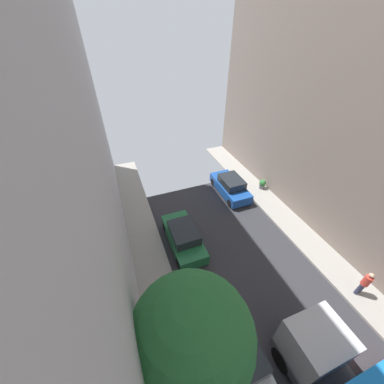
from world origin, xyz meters
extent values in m
cube|color=white|center=(-2.70, 3.71, 0.55)|extent=(1.76, 4.20, 0.76)
cube|color=#1E2328|center=(-2.70, 3.56, 1.25)|extent=(1.56, 2.10, 0.64)
cylinder|color=black|center=(-3.48, 5.26, 0.32)|extent=(0.22, 0.64, 0.64)
cylinder|color=black|center=(-1.92, 5.26, 0.32)|extent=(0.22, 0.64, 0.64)
cube|color=#1E6638|center=(-2.70, 10.36, 0.55)|extent=(1.76, 4.20, 0.76)
cube|color=#1E2328|center=(-2.70, 10.21, 1.25)|extent=(1.56, 2.10, 0.64)
cylinder|color=black|center=(-3.48, 11.91, 0.32)|extent=(0.22, 0.64, 0.64)
cylinder|color=black|center=(-1.92, 11.91, 0.32)|extent=(0.22, 0.64, 0.64)
cylinder|color=black|center=(-3.48, 8.81, 0.32)|extent=(0.22, 0.64, 0.64)
cylinder|color=black|center=(-1.92, 8.81, 0.32)|extent=(0.22, 0.64, 0.64)
cube|color=#194799|center=(2.70, 14.11, 0.55)|extent=(1.76, 4.20, 0.76)
cube|color=#1E2328|center=(2.70, 13.96, 1.25)|extent=(1.56, 2.10, 0.64)
cylinder|color=black|center=(1.92, 15.66, 0.32)|extent=(0.22, 0.64, 0.64)
cylinder|color=black|center=(3.48, 15.66, 0.32)|extent=(0.22, 0.64, 0.64)
cylinder|color=black|center=(1.92, 12.56, 0.32)|extent=(0.22, 0.64, 0.64)
cylinder|color=black|center=(3.48, 12.56, 0.32)|extent=(0.22, 0.64, 0.64)
cube|color=#B7B7BC|center=(0.00, 2.67, 1.83)|extent=(2.10, 1.80, 1.70)
cylinder|color=black|center=(-0.98, 2.87, 0.48)|extent=(0.30, 0.96, 0.96)
cylinder|color=black|center=(0.98, 2.87, 0.48)|extent=(0.30, 0.96, 0.96)
cylinder|color=#2D334C|center=(4.70, 3.91, 0.56)|extent=(0.18, 0.18, 0.82)
cylinder|color=#2D334C|center=(4.92, 3.91, 0.56)|extent=(0.18, 0.18, 0.82)
cylinder|color=#D83F33|center=(4.81, 3.91, 1.29)|extent=(0.36, 0.36, 0.64)
sphere|color=tan|center=(4.81, 3.91, 1.75)|extent=(0.24, 0.24, 0.24)
cylinder|color=brown|center=(-4.73, 3.53, 1.96)|extent=(0.36, 0.36, 3.63)
sphere|color=#23602D|center=(-4.73, 3.53, 5.04)|extent=(3.37, 3.37, 3.37)
cylinder|color=slate|center=(5.52, 13.57, 0.32)|extent=(0.46, 0.46, 0.33)
sphere|color=#2D7233|center=(5.52, 13.57, 0.70)|extent=(0.55, 0.55, 0.55)
cylinder|color=slate|center=(-5.76, 6.84, 0.31)|extent=(0.42, 0.42, 0.32)
sphere|color=#38843D|center=(-5.76, 6.84, 0.72)|extent=(0.63, 0.63, 0.63)
camera|label=1|loc=(-5.52, 1.39, 11.59)|focal=20.76mm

